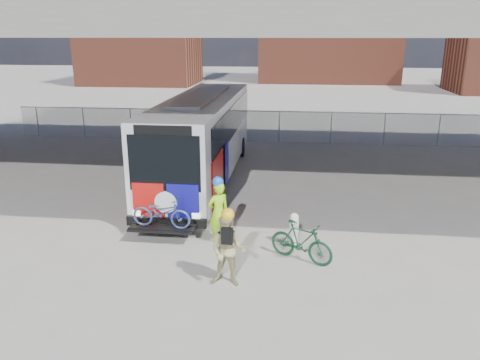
% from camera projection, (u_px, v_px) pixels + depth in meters
% --- Properties ---
extents(ground, '(160.00, 160.00, 0.00)m').
position_uv_depth(ground, '(237.00, 216.00, 16.38)').
color(ground, '#9E9991').
rests_on(ground, ground).
extents(bus, '(2.67, 12.96, 3.69)m').
position_uv_depth(bus, '(203.00, 132.00, 19.94)').
color(bus, silver).
rests_on(bus, ground).
extents(overpass, '(40.00, 16.00, 7.95)m').
position_uv_depth(overpass, '(249.00, 22.00, 18.23)').
color(overpass, '#605E59').
rests_on(overpass, ground).
extents(chainlink_fence, '(30.00, 0.06, 30.00)m').
position_uv_depth(chainlink_fence, '(262.00, 118.00, 27.34)').
color(chainlink_fence, gray).
rests_on(chainlink_fence, ground).
extents(brick_buildings, '(54.00, 22.00, 12.00)m').
position_uv_depth(brick_buildings, '(292.00, 40.00, 60.37)').
color(brick_buildings, brown).
rests_on(brick_buildings, ground).
extents(bollard, '(0.27, 0.27, 1.04)m').
position_uv_depth(bollard, '(294.00, 228.00, 13.91)').
color(bollard, beige).
rests_on(bollard, ground).
extents(cyclist_hivis, '(0.82, 0.78, 2.07)m').
position_uv_depth(cyclist_hivis, '(218.00, 211.00, 14.08)').
color(cyclist_hivis, '#9CEE19').
rests_on(cyclist_hivis, ground).
extents(cyclist_tan, '(0.95, 0.76, 2.07)m').
position_uv_depth(cyclist_tan, '(228.00, 250.00, 11.58)').
color(cyclist_tan, tan).
rests_on(cyclist_tan, ground).
extents(bike_parked, '(1.93, 1.36, 1.14)m').
position_uv_depth(bike_parked, '(301.00, 242.00, 12.97)').
color(bike_parked, '#144026').
rests_on(bike_parked, ground).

